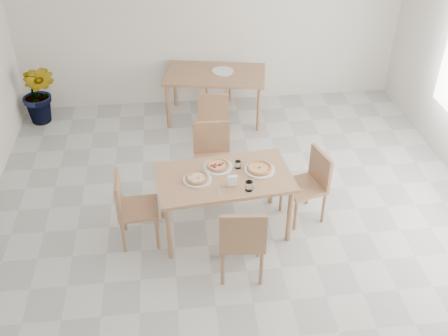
{
  "coord_description": "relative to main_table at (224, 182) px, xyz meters",
  "views": [
    {
      "loc": [
        -0.69,
        -4.31,
        4.11
      ],
      "look_at": [
        -0.16,
        0.27,
        0.86
      ],
      "focal_mm": 42.0,
      "sensor_mm": 36.0,
      "label": 1
    }
  ],
  "objects": [
    {
      "name": "fork_a",
      "position": [
        -0.09,
        -0.27,
        0.09
      ],
      "size": [
        0.02,
        0.16,
        0.01
      ],
      "primitive_type": "cube",
      "rotation": [
        0.0,
        0.0,
        0.03
      ],
      "color": "silver",
      "rests_on": "main_table"
    },
    {
      "name": "napkin_holder",
      "position": [
        0.07,
        -0.18,
        0.14
      ],
      "size": [
        0.11,
        0.06,
        0.13
      ],
      "rotation": [
        0.0,
        0.0,
        0.02
      ],
      "color": "silver",
      "rests_on": "main_table"
    },
    {
      "name": "chair_west",
      "position": [
        -1.04,
        -0.08,
        -0.16
      ],
      "size": [
        0.44,
        0.44,
        0.87
      ],
      "rotation": [
        0.0,
        0.0,
        1.6
      ],
      "color": "#AA7B55",
      "rests_on": "ground"
    },
    {
      "name": "pizza_mushroom",
      "position": [
        -0.29,
        -0.04,
        0.12
      ],
      "size": [
        0.29,
        0.29,
        0.03
      ],
      "rotation": [
        0.0,
        0.0,
        -0.15
      ],
      "color": "tan",
      "rests_on": "plate_mushroom"
    },
    {
      "name": "plate_pepperoni",
      "position": [
        -0.05,
        0.17,
        0.09
      ],
      "size": [
        0.33,
        0.33,
        0.02
      ],
      "primitive_type": "cylinder",
      "color": "white",
      "rests_on": "main_table"
    },
    {
      "name": "chair_north",
      "position": [
        -0.06,
        0.78,
        -0.13
      ],
      "size": [
        0.46,
        0.46,
        0.92
      ],
      "rotation": [
        0.0,
        0.0,
        -0.02
      ],
      "color": "#AA7B55",
      "rests_on": "ground"
    },
    {
      "name": "second_table",
      "position": [
        0.16,
        2.63,
        0.0
      ],
      "size": [
        1.63,
        1.12,
        0.75
      ],
      "rotation": [
        0.0,
        0.0,
        -0.19
      ],
      "color": "#AA7B55",
      "rests_on": "ground"
    },
    {
      "name": "chair_back_s",
      "position": [
        0.06,
        1.86,
        -0.17
      ],
      "size": [
        0.47,
        0.47,
        0.85
      ],
      "rotation": [
        0.0,
        0.0,
        3.02
      ],
      "color": "#AA7B55",
      "rests_on": "ground"
    },
    {
      "name": "chair_south",
      "position": [
        0.09,
        -0.77,
        -0.13
      ],
      "size": [
        0.5,
        0.5,
        0.93
      ],
      "rotation": [
        0.0,
        0.0,
        3.04
      ],
      "color": "#AA7B55",
      "rests_on": "ground"
    },
    {
      "name": "pizza_pepperoni",
      "position": [
        -0.05,
        0.17,
        0.12
      ],
      "size": [
        0.33,
        0.33,
        0.03
      ],
      "rotation": [
        0.0,
        0.0,
        0.32
      ],
      "color": "tan",
      "rests_on": "plate_pepperoni"
    },
    {
      "name": "pizza_margherita",
      "position": [
        0.4,
        0.06,
        0.12
      ],
      "size": [
        0.36,
        0.36,
        0.03
      ],
      "rotation": [
        0.0,
        0.0,
        0.36
      ],
      "color": "tan",
      "rests_on": "plate_margherita"
    },
    {
      "name": "chair_east",
      "position": [
        1.02,
        0.13,
        -0.16
      ],
      "size": [
        0.53,
        0.53,
        0.87
      ],
      "rotation": [
        0.0,
        0.0,
        -1.31
      ],
      "color": "#AA7B55",
      "rests_on": "ground"
    },
    {
      "name": "potted_plant",
      "position": [
        -2.49,
        2.77,
        -0.18
      ],
      "size": [
        0.64,
        0.57,
        0.98
      ],
      "primitive_type": "imported",
      "rotation": [
        0.0,
        0.0,
        -0.29
      ],
      "color": "#367021",
      "rests_on": "ground"
    },
    {
      "name": "tumbler_b",
      "position": [
        0.17,
        0.14,
        0.13
      ],
      "size": [
        0.07,
        0.07,
        0.09
      ],
      "primitive_type": "cylinder",
      "color": "white",
      "rests_on": "main_table"
    },
    {
      "name": "plate_mushroom",
      "position": [
        -0.29,
        -0.04,
        0.09
      ],
      "size": [
        0.31,
        0.31,
        0.02
      ],
      "primitive_type": "cylinder",
      "color": "white",
      "rests_on": "main_table"
    },
    {
      "name": "main_table",
      "position": [
        0.0,
        0.0,
        0.0
      ],
      "size": [
        1.55,
        0.97,
        0.75
      ],
      "rotation": [
        0.0,
        0.0,
        0.1
      ],
      "color": "tan",
      "rests_on": "ground"
    },
    {
      "name": "chair_back_n",
      "position": [
        0.22,
        3.4,
        -0.13
      ],
      "size": [
        0.52,
        0.52,
        0.93
      ],
      "rotation": [
        0.0,
        0.0,
        0.14
      ],
      "color": "#AA7B55",
      "rests_on": "ground"
    },
    {
      "name": "fork_b",
      "position": [
        0.27,
        -0.18,
        0.09
      ],
      "size": [
        0.09,
        0.19,
        0.01
      ],
      "primitive_type": "cube",
      "rotation": [
        0.0,
        0.0,
        0.4
      ],
      "color": "silver",
      "rests_on": "main_table"
    },
    {
      "name": "tumbler_a",
      "position": [
        0.23,
        -0.28,
        0.14
      ],
      "size": [
        0.08,
        0.08,
        0.11
      ],
      "primitive_type": "cylinder",
      "color": "white",
      "rests_on": "main_table"
    },
    {
      "name": "plate_empty",
      "position": [
        0.29,
        2.67,
        0.09
      ],
      "size": [
        0.32,
        0.32,
        0.02
      ],
      "primitive_type": "cylinder",
      "color": "white",
      "rests_on": "second_table"
    },
    {
      "name": "plate_margherita",
      "position": [
        0.4,
        0.06,
        0.09
      ],
      "size": [
        0.34,
        0.34,
        0.02
      ],
      "primitive_type": "cylinder",
      "color": "white",
      "rests_on": "main_table"
    }
  ]
}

